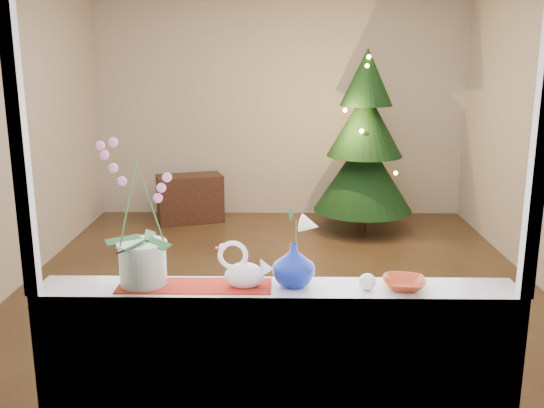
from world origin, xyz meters
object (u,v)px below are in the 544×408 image
(blue_vase, at_px, (294,261))
(xmas_tree, at_px, (365,142))
(orchid_pot, at_px, (140,214))
(amber_dish, at_px, (404,284))
(swan, at_px, (244,266))
(side_table, at_px, (190,199))
(paperweight, at_px, (367,282))

(blue_vase, xyz_separation_m, xmas_tree, (0.87, 4.11, -0.02))
(orchid_pot, height_order, amber_dish, orchid_pot)
(orchid_pot, bearing_deg, blue_vase, -0.09)
(amber_dish, xyz_separation_m, xmas_tree, (0.37, 4.14, 0.08))
(swan, bearing_deg, orchid_pot, 177.53)
(amber_dish, relative_size, xmas_tree, 0.08)
(swan, distance_m, blue_vase, 0.23)
(blue_vase, distance_m, xmas_tree, 4.20)
(blue_vase, bearing_deg, side_table, 104.54)
(swan, bearing_deg, xmas_tree, 75.87)
(amber_dish, bearing_deg, orchid_pot, 178.47)
(amber_dish, height_order, side_table, amber_dish)
(blue_vase, relative_size, amber_dish, 1.41)
(swan, distance_m, paperweight, 0.56)
(swan, bearing_deg, amber_dish, 0.25)
(orchid_pot, bearing_deg, amber_dish, -1.53)
(swan, height_order, blue_vase, blue_vase)
(xmas_tree, bearing_deg, side_table, 171.20)
(orchid_pot, relative_size, side_table, 0.89)
(blue_vase, bearing_deg, swan, -173.66)
(swan, bearing_deg, side_table, 102.45)
(swan, xyz_separation_m, blue_vase, (0.22, 0.02, 0.01))
(paperweight, relative_size, amber_dish, 0.47)
(swan, distance_m, side_table, 4.60)
(paperweight, relative_size, side_table, 0.10)
(orchid_pot, bearing_deg, xmas_tree, 69.17)
(swan, bearing_deg, blue_vase, 7.06)
(xmas_tree, bearing_deg, orchid_pot, -110.83)
(paperweight, height_order, side_table, paperweight)
(swan, xyz_separation_m, side_table, (-0.92, 4.44, -0.74))
(swan, bearing_deg, paperweight, -1.79)
(paperweight, height_order, xmas_tree, xmas_tree)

